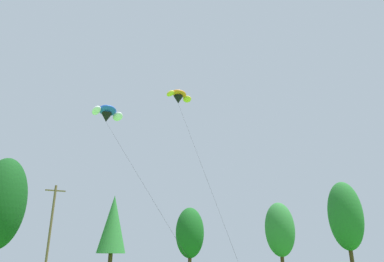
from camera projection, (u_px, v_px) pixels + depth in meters
treeline_tree_c at (2, 203)px, 42.38m from camera, size 5.63×5.63×14.20m
treeline_tree_d at (113, 224)px, 49.13m from camera, size 3.98×3.98×10.80m
treeline_tree_e at (190, 233)px, 54.62m from camera, size 4.45×4.45×9.80m
treeline_tree_f at (280, 229)px, 55.57m from camera, size 4.69×4.69×10.71m
treeline_tree_g at (345, 215)px, 62.39m from camera, size 5.96×5.96×15.41m
utility_pole at (50, 229)px, 38.19m from camera, size 2.20×0.26×10.09m
parafoil_kite_high_blue_white at (107, 114)px, 37.20m from camera, size 4.58×17.33×16.17m
parafoil_kite_mid_orange at (179, 96)px, 38.56m from camera, size 3.44×12.08×18.26m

